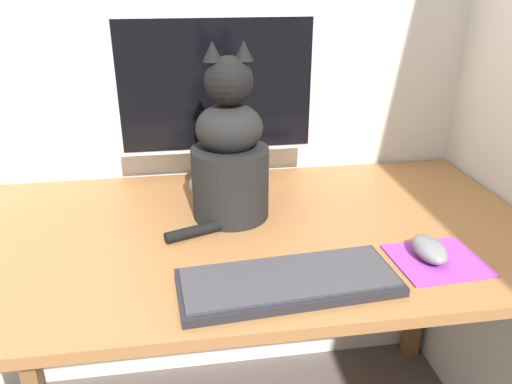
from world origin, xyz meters
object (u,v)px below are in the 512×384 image
object	(u,v)px
keyboard	(288,281)
cat	(230,156)
computer_mouse_right	(429,249)
monitor	(216,95)

from	to	relation	value
keyboard	cat	world-z (taller)	cat
computer_mouse_right	cat	world-z (taller)	cat
cat	monitor	bearing A→B (deg)	93.72
monitor	computer_mouse_right	distance (m)	0.65
computer_mouse_right	cat	distance (m)	0.49
keyboard	monitor	bearing A→B (deg)	95.66
monitor	keyboard	bearing A→B (deg)	-80.23
cat	computer_mouse_right	bearing A→B (deg)	-34.41
monitor	computer_mouse_right	bearing A→B (deg)	-49.06
keyboard	cat	bearing A→B (deg)	99.29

